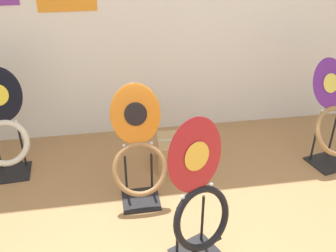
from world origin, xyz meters
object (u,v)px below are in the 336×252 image
Objects in this scene: toilet_seat_display_orange_sun at (138,152)px; toilet_seat_display_crimson_swirl at (199,202)px; toilet_seat_display_jazz_black at (4,130)px; toilet_seat_display_purple_note at (333,120)px; storage_box at (178,151)px.

toilet_seat_display_orange_sun is 0.69m from toilet_seat_display_crimson_swirl.
toilet_seat_display_jazz_black reaches higher than toilet_seat_display_orange_sun.
toilet_seat_display_purple_note is (1.64, 0.21, 0.00)m from toilet_seat_display_orange_sun.
toilet_seat_display_purple_note is at bearing 7.37° from toilet_seat_display_orange_sun.
toilet_seat_display_purple_note is 0.94× the size of toilet_seat_display_crimson_swirl.
toilet_seat_display_crimson_swirl reaches higher than storage_box.
toilet_seat_display_orange_sun is at bearing -132.51° from storage_box.
toilet_seat_display_purple_note reaches higher than toilet_seat_display_orange_sun.
toilet_seat_display_orange_sun is at bearing 115.54° from toilet_seat_display_crimson_swirl.
toilet_seat_display_crimson_swirl is (1.33, -1.13, 0.03)m from toilet_seat_display_jazz_black.
toilet_seat_display_purple_note is at bearing 31.91° from toilet_seat_display_crimson_swirl.
toilet_seat_display_orange_sun is 1.66m from toilet_seat_display_purple_note.
toilet_seat_display_jazz_black is 1.74m from toilet_seat_display_crimson_swirl.
toilet_seat_display_purple_note is (2.67, -0.29, 0.01)m from toilet_seat_display_jazz_black.
toilet_seat_display_purple_note is at bearing -8.64° from storage_box.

